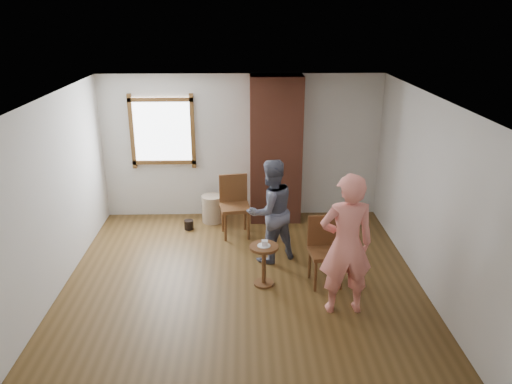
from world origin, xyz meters
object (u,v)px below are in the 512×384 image
stoneware_crock (212,209)px  side_table (264,259)px  dining_chair_left (234,202)px  man (271,211)px  person_pink (346,245)px  dining_chair_right (325,247)px

stoneware_crock → side_table: size_ratio=0.82×
dining_chair_left → man: bearing=-68.4°
stoneware_crock → person_pink: person_pink is taller
dining_chair_left → stoneware_crock: bearing=119.3°
dining_chair_left → dining_chair_right: size_ratio=1.07×
dining_chair_left → dining_chair_right: dining_chair_left is taller
dining_chair_right → man: (-0.72, 0.68, 0.26)m
dining_chair_left → man: man is taller
man → dining_chair_left: bearing=-88.4°
side_table → person_pink: bearing=-33.6°
man → side_table: bearing=51.5°
dining_chair_right → side_table: dining_chair_right is taller
dining_chair_left → side_table: size_ratio=1.71×
dining_chair_right → person_pink: person_pink is taller
dining_chair_right → side_table: 0.87m
dining_chair_right → man: size_ratio=0.60×
dining_chair_left → person_pink: 2.78m
side_table → man: 0.86m
dining_chair_left → man: (0.56, -0.96, 0.22)m
man → person_pink: (0.85, -1.41, 0.12)m
side_table → dining_chair_right: bearing=5.2°
stoneware_crock → dining_chair_right: (1.69, -2.16, 0.29)m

